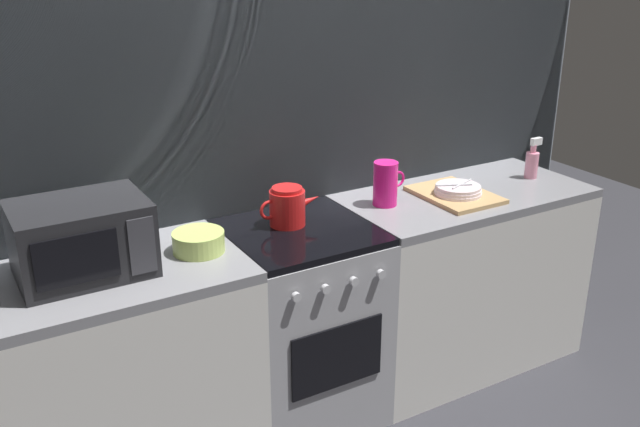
{
  "coord_description": "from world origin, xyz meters",
  "views": [
    {
      "loc": [
        -1.31,
        -2.4,
        2.03
      ],
      "look_at": [
        0.1,
        0.0,
        0.95
      ],
      "focal_mm": 40.09,
      "sensor_mm": 36.0,
      "label": 1
    }
  ],
  "objects_px": {
    "stove_unit": "(301,324)",
    "pitcher": "(386,183)",
    "dish_pile": "(456,192)",
    "microwave": "(82,239)",
    "kettle": "(288,207)",
    "mixing_bowl": "(198,242)",
    "spray_bottle": "(532,162)"
  },
  "relations": [
    {
      "from": "stove_unit",
      "to": "pitcher",
      "type": "distance_m",
      "value": 0.73
    },
    {
      "from": "dish_pile",
      "to": "stove_unit",
      "type": "bearing_deg",
      "value": 177.95
    },
    {
      "from": "stove_unit",
      "to": "pitcher",
      "type": "relative_size",
      "value": 4.5
    },
    {
      "from": "stove_unit",
      "to": "dish_pile",
      "type": "relative_size",
      "value": 2.25
    },
    {
      "from": "microwave",
      "to": "kettle",
      "type": "xyz_separation_m",
      "value": [
        0.84,
        0.04,
        -0.05
      ]
    },
    {
      "from": "kettle",
      "to": "stove_unit",
      "type": "bearing_deg",
      "value": -74.02
    },
    {
      "from": "stove_unit",
      "to": "dish_pile",
      "type": "distance_m",
      "value": 0.94
    },
    {
      "from": "microwave",
      "to": "pitcher",
      "type": "distance_m",
      "value": 1.34
    },
    {
      "from": "stove_unit",
      "to": "kettle",
      "type": "bearing_deg",
      "value": 105.98
    },
    {
      "from": "kettle",
      "to": "mixing_bowl",
      "type": "xyz_separation_m",
      "value": [
        -0.42,
        -0.07,
        -0.04
      ]
    },
    {
      "from": "mixing_bowl",
      "to": "spray_bottle",
      "type": "xyz_separation_m",
      "value": [
        1.77,
        0.0,
        0.04
      ]
    },
    {
      "from": "microwave",
      "to": "mixing_bowl",
      "type": "bearing_deg",
      "value": -3.33
    },
    {
      "from": "microwave",
      "to": "kettle",
      "type": "bearing_deg",
      "value": 2.81
    },
    {
      "from": "kettle",
      "to": "spray_bottle",
      "type": "relative_size",
      "value": 1.4
    },
    {
      "from": "microwave",
      "to": "spray_bottle",
      "type": "bearing_deg",
      "value": -0.57
    },
    {
      "from": "mixing_bowl",
      "to": "pitcher",
      "type": "height_order",
      "value": "pitcher"
    },
    {
      "from": "stove_unit",
      "to": "mixing_bowl",
      "type": "distance_m",
      "value": 0.66
    },
    {
      "from": "microwave",
      "to": "dish_pile",
      "type": "xyz_separation_m",
      "value": [
        1.68,
        -0.06,
        -0.11
      ]
    },
    {
      "from": "kettle",
      "to": "spray_bottle",
      "type": "height_order",
      "value": "spray_bottle"
    },
    {
      "from": "kettle",
      "to": "spray_bottle",
      "type": "distance_m",
      "value": 1.35
    },
    {
      "from": "mixing_bowl",
      "to": "pitcher",
      "type": "relative_size",
      "value": 1.0
    },
    {
      "from": "microwave",
      "to": "dish_pile",
      "type": "bearing_deg",
      "value": -1.97
    },
    {
      "from": "kettle",
      "to": "dish_pile",
      "type": "bearing_deg",
      "value": -6.79
    },
    {
      "from": "microwave",
      "to": "pitcher",
      "type": "relative_size",
      "value": 2.3
    },
    {
      "from": "pitcher",
      "to": "spray_bottle",
      "type": "relative_size",
      "value": 0.99
    },
    {
      "from": "kettle",
      "to": "pitcher",
      "type": "height_order",
      "value": "pitcher"
    },
    {
      "from": "microwave",
      "to": "spray_bottle",
      "type": "xyz_separation_m",
      "value": [
        2.19,
        -0.02,
        -0.06
      ]
    },
    {
      "from": "stove_unit",
      "to": "mixing_bowl",
      "type": "bearing_deg",
      "value": 179.5
    },
    {
      "from": "dish_pile",
      "to": "spray_bottle",
      "type": "xyz_separation_m",
      "value": [
        0.52,
        0.04,
        0.06
      ]
    },
    {
      "from": "pitcher",
      "to": "spray_bottle",
      "type": "distance_m",
      "value": 0.86
    },
    {
      "from": "kettle",
      "to": "mixing_bowl",
      "type": "distance_m",
      "value": 0.43
    },
    {
      "from": "mixing_bowl",
      "to": "kettle",
      "type": "bearing_deg",
      "value": 8.86
    }
  ]
}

